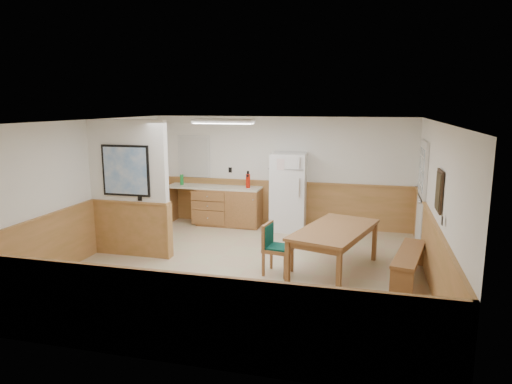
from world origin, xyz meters
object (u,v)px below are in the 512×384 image
(refrigerator, at_px, (288,192))
(dining_table, at_px, (335,233))
(soap_bottle, at_px, (182,180))
(dining_chair, at_px, (273,244))
(dining_bench, at_px, (409,258))
(fire_extinguisher, at_px, (248,180))

(refrigerator, height_order, dining_table, refrigerator)
(dining_table, height_order, soap_bottle, soap_bottle)
(dining_table, bearing_deg, soap_bottle, 163.55)
(dining_table, bearing_deg, dining_chair, -144.82)
(dining_bench, distance_m, soap_bottle, 5.59)
(dining_table, relative_size, dining_chair, 2.48)
(refrigerator, xyz_separation_m, soap_bottle, (-2.56, 0.05, 0.16))
(dining_chair, relative_size, fire_extinguisher, 2.20)
(refrigerator, distance_m, soap_bottle, 2.56)
(dining_bench, height_order, fire_extinguisher, fire_extinguisher)
(dining_table, height_order, dining_bench, dining_table)
(dining_table, bearing_deg, fire_extinguisher, 147.84)
(fire_extinguisher, height_order, soap_bottle, fire_extinguisher)
(dining_chair, bearing_deg, soap_bottle, 143.46)
(dining_table, distance_m, dining_bench, 1.23)
(refrigerator, height_order, fire_extinguisher, refrigerator)
(dining_chair, xyz_separation_m, soap_bottle, (-2.80, 2.76, 0.53))
(dining_table, relative_size, dining_bench, 1.29)
(dining_bench, xyz_separation_m, dining_chair, (-2.16, -0.29, 0.15))
(dining_table, height_order, fire_extinguisher, fire_extinguisher)
(dining_bench, relative_size, fire_extinguisher, 4.25)
(dining_table, bearing_deg, dining_bench, 14.36)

